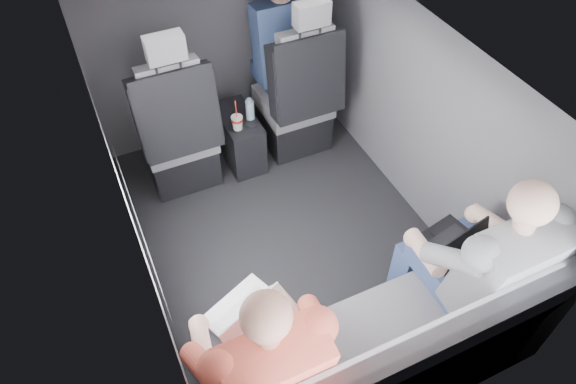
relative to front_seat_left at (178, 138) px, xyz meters
name	(u,v)px	position (x,y,z in m)	size (l,w,h in m)	color
floor	(290,240)	(0.45, -0.84, -0.40)	(2.60, 2.60, 0.00)	black
ceiling	(291,65)	(0.45, -0.84, 0.95)	(2.60, 2.60, 0.00)	#B2B2AD
panel_left	(132,219)	(-0.45, -0.84, 0.27)	(0.02, 2.60, 1.35)	#56565B
panel_right	(422,124)	(1.35, -0.84, 0.27)	(0.02, 2.60, 1.35)	#56565B
panel_front	(214,54)	(0.45, 0.46, 0.27)	(1.80, 0.02, 1.35)	#56565B
panel_back	(424,368)	(0.45, -2.14, 0.27)	(1.80, 0.02, 1.35)	#56565B
side_window	(141,231)	(-0.43, -1.14, 0.50)	(0.02, 0.75, 0.42)	white
seatbelt	(309,69)	(0.90, -0.17, 0.40)	(0.05, 0.01, 0.65)	black
front_seat_left	(178,138)	(0.00, 0.00, 0.00)	(0.52, 0.58, 1.26)	black
front_seat_right	(297,104)	(0.90, 0.00, 0.00)	(0.52, 0.58, 1.26)	black
center_console	(240,138)	(0.45, 0.04, -0.20)	(0.24, 0.48, 0.41)	black
rear_bench	(382,358)	(0.45, -1.90, -0.09)	(1.60, 0.57, 0.92)	slate
soda_cup	(237,123)	(0.40, -0.09, 0.06)	(0.08, 0.08, 0.25)	white
water_bottle	(250,110)	(0.52, -0.02, 0.08)	(0.06, 0.06, 0.17)	#AACFE7
laptop_white	(249,317)	(-0.11, -1.60, 0.23)	(0.41, 0.43, 0.25)	white
laptop_black	(453,242)	(0.99, -1.64, 0.23)	(0.34, 0.33, 0.22)	black
passenger_rear_left	(260,359)	(-0.14, -1.81, 0.24)	(0.53, 0.64, 1.26)	#36363B
passenger_rear_right	(478,263)	(1.00, -1.81, 0.25)	(0.55, 0.66, 1.29)	#2F496A
passenger_front_right	(281,44)	(0.90, 0.26, 0.35)	(0.41, 0.41, 0.84)	#2F496A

